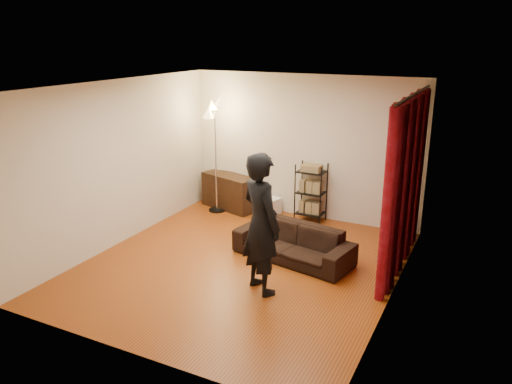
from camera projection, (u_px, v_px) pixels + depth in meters
The scene contains 14 objects.
floor at pixel (241, 265), 7.63m from camera, with size 5.00×5.00×0.00m, color brown.
ceiling at pixel (240, 86), 6.82m from camera, with size 5.00×5.00×0.00m, color white.
wall_back at pixel (303, 147), 9.36m from camera, with size 5.00×5.00×0.00m, color beige.
wall_front at pixel (126, 241), 5.09m from camera, with size 5.00×5.00×0.00m, color beige.
wall_left at pixel (120, 163), 8.18m from camera, with size 5.00×5.00×0.00m, color beige.
wall_right at pixel (398, 202), 6.27m from camera, with size 5.00×5.00×0.00m, color beige.
curtain_rod at pixel (415, 94), 6.91m from camera, with size 0.04×0.04×2.65m, color black.
curtain at pixel (405, 184), 7.31m from camera, with size 0.22×2.65×2.55m, color maroon, non-canonical shape.
sofa at pixel (293, 243), 7.75m from camera, with size 1.88×0.73×0.55m, color black.
person at pixel (261, 224), 6.61m from camera, with size 0.71×0.47×1.94m, color black.
media_cabinet at pixel (229, 192), 10.04m from camera, with size 1.18×0.44×0.69m, color black.
storage_boxes at pixel (269, 205), 9.81m from camera, with size 0.39×0.31×0.32m, color silver, non-canonical shape.
wire_shelf at pixel (311, 193), 9.30m from camera, with size 0.50×0.35×1.11m, color black, non-canonical shape.
floor_lamp at pixel (216, 157), 9.66m from camera, with size 0.40×0.40×2.20m, color silver, non-canonical shape.
Camera 1 is at (3.28, -6.12, 3.36)m, focal length 35.00 mm.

